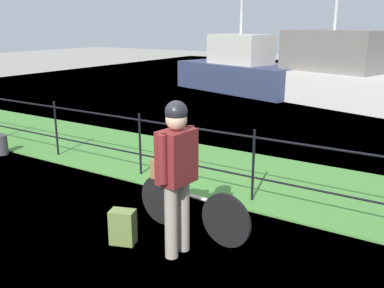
# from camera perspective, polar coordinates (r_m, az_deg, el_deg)

# --- Properties ---
(ground_plane) EXTENTS (60.00, 60.00, 0.00)m
(ground_plane) POSITION_cam_1_polar(r_m,az_deg,el_deg) (5.34, -11.55, -11.86)
(ground_plane) COLOR gray
(grass_strip) EXTENTS (27.00, 2.40, 0.03)m
(grass_strip) POSITION_cam_1_polar(r_m,az_deg,el_deg) (7.41, 3.70, -3.51)
(grass_strip) COLOR #478438
(grass_strip) RESTS_ON ground
(harbor_water) EXTENTS (30.00, 30.00, 0.00)m
(harbor_water) POSITION_cam_1_polar(r_m,az_deg,el_deg) (13.81, 18.24, 4.63)
(harbor_water) COLOR slate
(harbor_water) RESTS_ON ground
(iron_fence) EXTENTS (18.04, 0.04, 1.04)m
(iron_fence) POSITION_cam_1_polar(r_m,az_deg,el_deg) (6.51, 0.01, -0.70)
(iron_fence) COLOR black
(iron_fence) RESTS_ON ground
(bicycle_main) EXTENTS (1.58, 0.21, 0.63)m
(bicycle_main) POSITION_cam_1_polar(r_m,az_deg,el_deg) (5.19, -0.18, -8.27)
(bicycle_main) COLOR black
(bicycle_main) RESTS_ON ground
(wooden_crate) EXTENTS (0.35, 0.31, 0.23)m
(wooden_crate) POSITION_cam_1_polar(r_m,az_deg,el_deg) (5.24, -3.10, -3.25)
(wooden_crate) COLOR brown
(wooden_crate) RESTS_ON bicycle_main
(terrier_dog) EXTENTS (0.32, 0.16, 0.18)m
(terrier_dog) POSITION_cam_1_polar(r_m,az_deg,el_deg) (5.17, -2.92, -1.28)
(terrier_dog) COLOR silver
(terrier_dog) RESTS_ON wooden_crate
(cyclist_person) EXTENTS (0.29, 0.54, 1.68)m
(cyclist_person) POSITION_cam_1_polar(r_m,az_deg,el_deg) (4.52, -1.99, -2.83)
(cyclist_person) COLOR gray
(cyclist_person) RESTS_ON ground
(backpack_on_paving) EXTENTS (0.32, 0.26, 0.40)m
(backpack_on_paving) POSITION_cam_1_polar(r_m,az_deg,el_deg) (5.09, -8.98, -10.60)
(backpack_on_paving) COLOR olive
(backpack_on_paving) RESTS_ON ground
(mooring_bollard) EXTENTS (0.20, 0.20, 0.38)m
(mooring_bollard) POSITION_cam_1_polar(r_m,az_deg,el_deg) (9.04, -23.44, -0.11)
(mooring_bollard) COLOR #38383D
(mooring_bollard) RESTS_ON ground
(moored_boat_near) EXTENTS (5.31, 3.19, 3.62)m
(moored_boat_near) POSITION_cam_1_polar(r_m,az_deg,el_deg) (16.14, 6.23, 9.45)
(moored_boat_near) COLOR #2D3856
(moored_boat_near) RESTS_ON ground
(moored_boat_far) EXTENTS (7.12, 3.93, 3.80)m
(moored_boat_far) POSITION_cam_1_polar(r_m,az_deg,el_deg) (14.39, 17.55, 8.32)
(moored_boat_far) COLOR silver
(moored_boat_far) RESTS_ON ground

